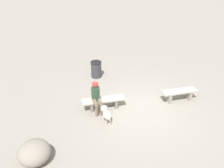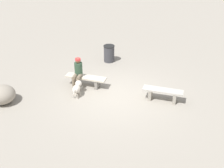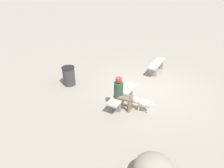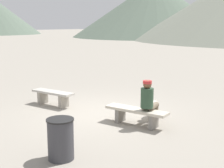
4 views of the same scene
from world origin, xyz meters
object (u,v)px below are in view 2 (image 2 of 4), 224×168
seated_person (78,71)px  dog (77,87)px  boulder (2,95)px  bench_left (163,93)px  bench_right (86,79)px  trash_bin (109,54)px

seated_person → dog: bearing=103.9°
seated_person → boulder: size_ratio=1.27×
bench_left → seated_person: seated_person is taller
bench_right → bench_left: bearing=176.4°
bench_left → seated_person: (3.52, 0.15, 0.38)m
bench_left → boulder: size_ratio=1.60×
bench_right → trash_bin: trash_bin is taller
trash_bin → boulder: bearing=64.4°
dog → bench_left: bearing=-86.5°
trash_bin → boulder: trash_bin is taller
seated_person → boulder: seated_person is taller
bench_right → dog: 0.79m
boulder → trash_bin: bearing=-115.6°
bench_right → trash_bin: size_ratio=2.12×
trash_bin → bench_right: bearing=90.2°
dog → trash_bin: 3.45m
boulder → dog: bearing=-147.6°
dog → bench_right: bearing=-11.0°
bench_right → boulder: boulder is taller
bench_left → dog: size_ratio=1.97×
dog → trash_bin: (0.00, -3.44, 0.06)m
trash_bin → boulder: (2.37, 4.95, -0.06)m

